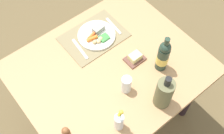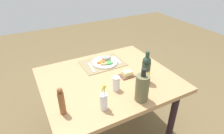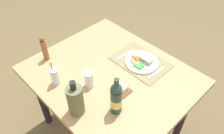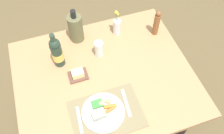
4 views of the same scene
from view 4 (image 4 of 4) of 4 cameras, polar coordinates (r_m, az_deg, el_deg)
The scene contains 12 objects.
ground_plane at distance 2.34m, azimuth -1.31°, elevation -12.23°, with size 8.00×8.00×0.00m, color brown.
dining_table at distance 1.74m, azimuth -1.73°, elevation -3.85°, with size 1.20×1.02×0.76m.
placemat at distance 1.52m, azimuth -1.30°, elevation -10.97°, with size 0.44×0.32×0.01m, color #857652.
dinner_plate at distance 1.51m, azimuth -2.15°, elevation -10.50°, with size 0.27×0.27×0.05m.
fork at distance 1.51m, azimuth -7.70°, elevation -12.22°, with size 0.02×0.18×0.01m, color silver.
knife at distance 1.55m, azimuth 3.36°, elevation -8.44°, with size 0.02×0.20×0.01m, color silver.
wine_bottle at distance 1.66m, azimuth -12.90°, elevation 3.41°, with size 0.08×0.08×0.30m.
pepper_mill at distance 1.85m, azimuth 10.47°, elevation 10.14°, with size 0.05×0.05×0.22m.
cooler_bottle at distance 1.80m, azimuth -8.58°, elevation 9.11°, with size 0.10×0.10×0.28m.
butter_dish at distance 1.65m, azimuth -8.06°, elevation -1.73°, with size 0.13×0.10×0.06m.
flower_vase at distance 1.85m, azimuth 1.18°, elevation 9.62°, with size 0.06×0.06×0.22m.
water_tumbler at distance 1.72m, azimuth -3.08°, elevation 4.15°, with size 0.06×0.06×0.13m.
Camera 4 is at (-0.23, -0.85, 2.16)m, focal length 38.69 mm.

